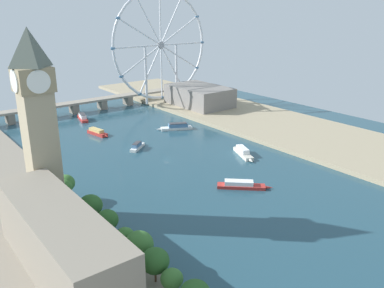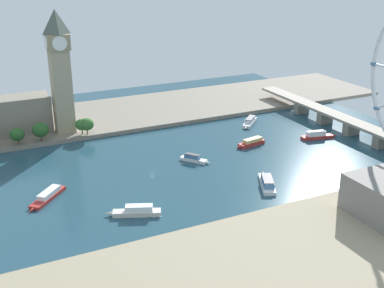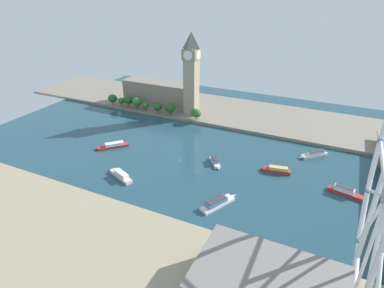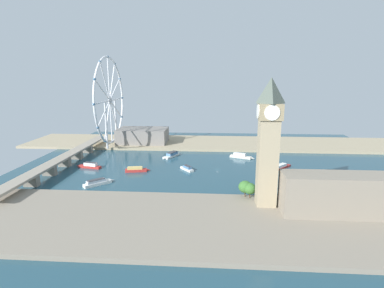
# 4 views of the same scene
# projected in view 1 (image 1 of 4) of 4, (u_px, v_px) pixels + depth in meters

# --- Properties ---
(ground_plane) EXTENTS (408.02, 408.02, 0.00)m
(ground_plane) POSITION_uv_depth(u_px,v_px,m) (167.00, 159.00, 276.38)
(ground_plane) COLOR #234756
(riverbank_right) EXTENTS (90.00, 520.00, 3.00)m
(riverbank_right) POSITION_uv_depth(u_px,v_px,m) (282.00, 127.00, 344.94)
(riverbank_right) COLOR tan
(riverbank_right) RESTS_ON ground_plane
(clock_tower) EXTENTS (16.28, 16.28, 87.90)m
(clock_tower) POSITION_uv_depth(u_px,v_px,m) (38.00, 123.00, 183.62)
(clock_tower) COLOR tan
(clock_tower) RESTS_ON riverbank_left
(parliament_block) EXTENTS (22.00, 84.63, 26.81)m
(parliament_block) POSITION_uv_depth(u_px,v_px,m) (60.00, 243.00, 149.26)
(parliament_block) COLOR gray
(parliament_block) RESTS_ON riverbank_left
(tree_row_embankment) EXTENTS (12.56, 120.83, 14.14)m
(tree_row_embankment) POSITION_uv_depth(u_px,v_px,m) (116.00, 228.00, 170.03)
(tree_row_embankment) COLOR #513823
(tree_row_embankment) RESTS_ON riverbank_left
(ferris_wheel) EXTENTS (112.47, 3.20, 113.76)m
(ferris_wheel) POSITION_uv_depth(u_px,v_px,m) (161.00, 46.00, 410.14)
(ferris_wheel) COLOR silver
(ferris_wheel) RESTS_ON riverbank_right
(riverside_hall) EXTENTS (42.27, 65.87, 19.09)m
(riverside_hall) POSITION_uv_depth(u_px,v_px,m) (199.00, 96.00, 411.29)
(riverside_hall) COLOR gray
(riverside_hall) RESTS_ON riverbank_right
(river_bridge) EXTENTS (220.02, 13.13, 10.95)m
(river_bridge) POSITION_uv_depth(u_px,v_px,m) (74.00, 105.00, 392.27)
(river_bridge) COLOR gray
(river_bridge) RESTS_ON ground_plane
(tour_boat_0) EXTENTS (9.18, 24.64, 4.91)m
(tour_boat_0) POSITION_uv_depth(u_px,v_px,m) (97.00, 132.00, 327.70)
(tour_boat_0) COLOR #B22D28
(tour_boat_0) RESTS_ON ground_plane
(tour_boat_1) EXTENTS (26.15, 24.80, 4.38)m
(tour_boat_1) POSITION_uv_depth(u_px,v_px,m) (241.00, 185.00, 232.31)
(tour_boat_1) COLOR #B22D28
(tour_boat_1) RESTS_ON ground_plane
(tour_boat_2) EXTENTS (29.78, 17.91, 5.49)m
(tour_boat_2) POSITION_uv_depth(u_px,v_px,m) (177.00, 127.00, 342.23)
(tour_boat_2) COLOR white
(tour_boat_2) RESTS_ON ground_plane
(tour_boat_3) EXTENTS (22.48, 22.86, 5.29)m
(tour_boat_3) POSITION_uv_depth(u_px,v_px,m) (38.00, 134.00, 322.38)
(tour_boat_3) COLOR white
(tour_boat_3) RESTS_ON ground_plane
(tour_boat_4) EXTENTS (14.84, 28.18, 5.57)m
(tour_boat_4) POSITION_uv_depth(u_px,v_px,m) (243.00, 153.00, 282.33)
(tour_boat_4) COLOR beige
(tour_boat_4) RESTS_ON ground_plane
(tour_boat_5) EXTENTS (18.72, 15.50, 4.92)m
(tour_boat_5) POSITION_uv_depth(u_px,v_px,m) (137.00, 146.00, 296.10)
(tour_boat_5) COLOR white
(tour_boat_5) RESTS_ON ground_plane
(tour_boat_6) EXTENTS (10.12, 28.09, 5.92)m
(tour_boat_6) POSITION_uv_depth(u_px,v_px,m) (82.00, 117.00, 370.90)
(tour_boat_6) COLOR #B22D28
(tour_boat_6) RESTS_ON ground_plane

